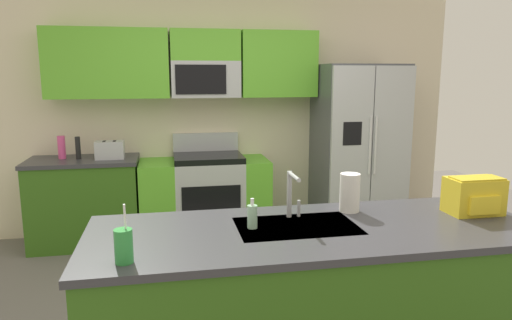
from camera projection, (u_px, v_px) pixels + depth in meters
ground_plane at (266, 315)px, 3.45m from camera, size 9.00×9.00×0.00m
kitchen_wall_unit at (214, 99)px, 5.17m from camera, size 5.20×0.43×2.60m
back_counter at (85, 202)px, 4.82m from camera, size 1.09×0.63×0.90m
range_oven at (205, 197)px, 5.06m from camera, size 1.36×0.61×1.10m
refrigerator at (358, 149)px, 5.22m from camera, size 0.90×0.76×1.85m
island_counter at (315, 301)px, 2.70m from camera, size 2.54×0.93×0.90m
toaster at (110, 150)px, 4.73m from camera, size 0.28×0.16×0.18m
pepper_mill at (78, 148)px, 4.72m from camera, size 0.05×0.05×0.23m
bottle_pink at (62, 147)px, 4.74m from camera, size 0.07×0.07×0.23m
sink_faucet at (292, 191)px, 2.76m from camera, size 0.08×0.21×0.28m
drink_cup_green at (124, 246)px, 2.12m from camera, size 0.08×0.08×0.28m
soap_dispenser at (252, 216)px, 2.60m from camera, size 0.06×0.06×0.17m
paper_towel_roll at (350, 193)px, 2.91m from camera, size 0.12×0.12×0.24m
backpack at (474, 195)px, 2.87m from camera, size 0.32×0.22×0.23m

